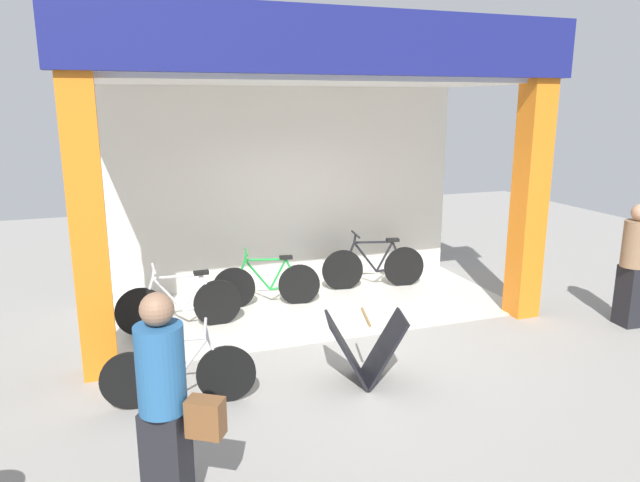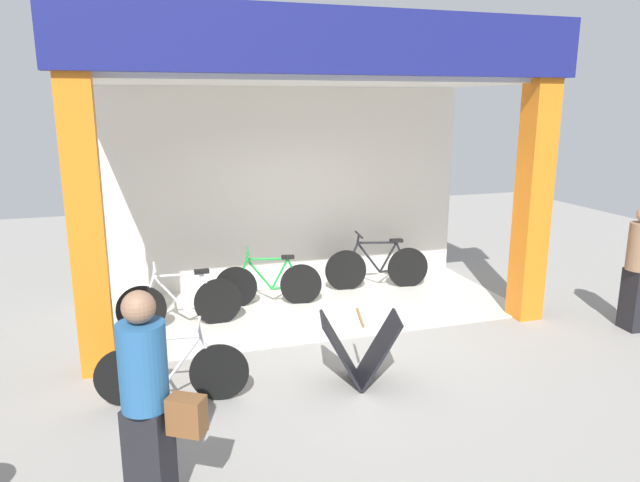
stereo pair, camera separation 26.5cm
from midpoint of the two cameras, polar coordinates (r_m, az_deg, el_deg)
ground_plane at (r=7.51m, az=2.52°, el=-9.66°), size 19.92×19.92×0.00m
shop_facade at (r=8.27m, az=-0.68°, el=7.82°), size 6.16×2.86×3.95m
bicycle_inside_0 at (r=7.93m, az=-12.51°, el=-5.93°), size 1.63×0.45×0.90m
bicycle_inside_1 at (r=9.40m, az=6.44°, el=-2.53°), size 1.67×0.46×0.93m
bicycle_inside_2 at (r=8.60m, az=-4.13°, el=-4.17°), size 1.56×0.43×0.87m
bicycle_parked_0 at (r=6.08m, az=-13.04°, el=-12.35°), size 1.50×0.41×0.83m
sandwich_board_sign at (r=6.34m, az=5.10°, el=-10.53°), size 0.94×0.71×0.76m
pedestrian_1 at (r=8.70m, az=29.50°, el=-2.21°), size 0.37×0.37×1.66m
pedestrian_2 at (r=4.39m, az=-14.70°, el=-15.07°), size 0.64×0.53×1.71m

